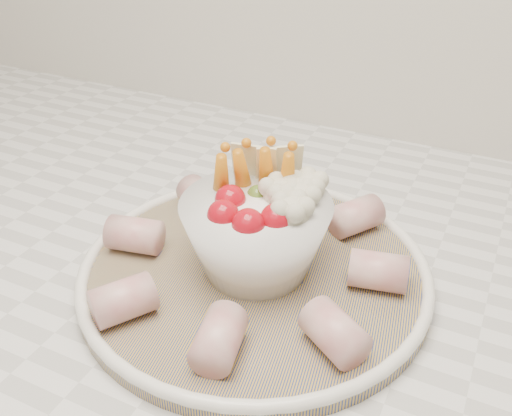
% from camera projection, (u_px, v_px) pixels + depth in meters
% --- Properties ---
extents(serving_platter, '(0.39, 0.39, 0.02)m').
position_uv_depth(serving_platter, '(255.00, 271.00, 0.56)').
color(serving_platter, navy).
rests_on(serving_platter, kitchen_counter).
extents(veggie_bowl, '(0.14, 0.14, 0.12)m').
position_uv_depth(veggie_bowl, '(258.00, 229.00, 0.54)').
color(veggie_bowl, white).
rests_on(veggie_bowl, serving_platter).
extents(cured_meat_rolls, '(0.30, 0.30, 0.04)m').
position_uv_depth(cured_meat_rolls, '(254.00, 252.00, 0.55)').
color(cured_meat_rolls, '#B85458').
rests_on(cured_meat_rolls, serving_platter).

